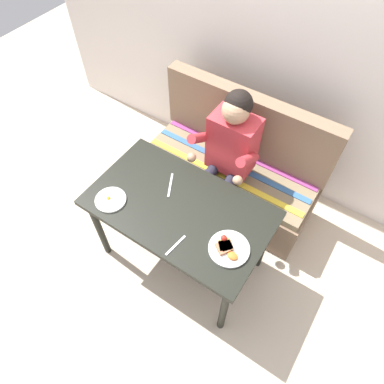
{
  "coord_description": "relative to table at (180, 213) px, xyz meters",
  "views": [
    {
      "loc": [
        0.77,
        -1.0,
        2.59
      ],
      "look_at": [
        0.0,
        0.15,
        0.72
      ],
      "focal_mm": 32.38,
      "sensor_mm": 36.0,
      "label": 1
    }
  ],
  "objects": [
    {
      "name": "plate_eggs",
      "position": [
        -0.4,
        -0.21,
        0.09
      ],
      "size": [
        0.2,
        0.2,
        0.04
      ],
      "color": "white",
      "rests_on": "table"
    },
    {
      "name": "table",
      "position": [
        0.0,
        0.0,
        0.0
      ],
      "size": [
        1.2,
        0.7,
        0.73
      ],
      "color": "black",
      "rests_on": "ground"
    },
    {
      "name": "ground_plane",
      "position": [
        0.0,
        0.0,
        -0.65
      ],
      "size": [
        8.0,
        8.0,
        0.0
      ],
      "primitive_type": "plane",
      "color": "beige"
    },
    {
      "name": "knife",
      "position": [
        -0.15,
        0.11,
        0.08
      ],
      "size": [
        0.11,
        0.18,
        0.0
      ],
      "primitive_type": "cube",
      "rotation": [
        0.0,
        0.0,
        0.49
      ],
      "color": "silver",
      "rests_on": "table"
    },
    {
      "name": "person",
      "position": [
        0.02,
        0.59,
        0.09
      ],
      "size": [
        0.45,
        0.61,
        1.21
      ],
      "color": "#C1333A",
      "rests_on": "ground"
    },
    {
      "name": "fork",
      "position": [
        0.14,
        -0.24,
        0.08
      ],
      "size": [
        0.04,
        0.17,
        0.0
      ],
      "primitive_type": "cube",
      "rotation": [
        0.0,
        0.0,
        -0.13
      ],
      "color": "silver",
      "rests_on": "table"
    },
    {
      "name": "couch",
      "position": [
        0.0,
        0.76,
        -0.32
      ],
      "size": [
        1.44,
        0.56,
        1.0
      ],
      "color": "#7B614B",
      "rests_on": "ground"
    },
    {
      "name": "back_wall",
      "position": [
        0.0,
        1.27,
        0.65
      ],
      "size": [
        4.4,
        0.1,
        2.6
      ],
      "primitive_type": "cube",
      "color": "silver",
      "rests_on": "ground"
    },
    {
      "name": "plate_breakfast",
      "position": [
        0.42,
        -0.09,
        0.1
      ],
      "size": [
        0.25,
        0.25,
        0.05
      ],
      "color": "white",
      "rests_on": "table"
    }
  ]
}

